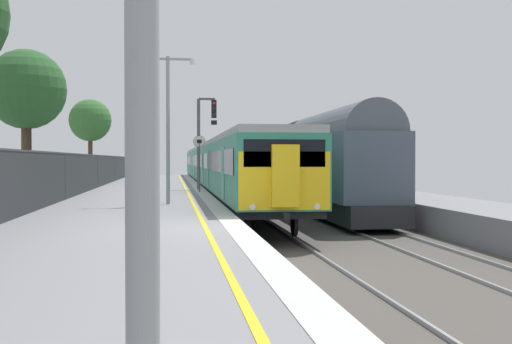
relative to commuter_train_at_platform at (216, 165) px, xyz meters
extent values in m
cube|color=gray|center=(-4.60, -32.30, -1.77)|extent=(6.40, 110.00, 1.00)
cube|color=silver|center=(-1.70, -32.30, -1.26)|extent=(0.60, 110.00, 0.01)
cube|color=yellow|center=(-2.45, -32.30, -1.26)|extent=(0.12, 110.00, 0.01)
cube|color=#4C4742|center=(4.10, -32.30, -2.37)|extent=(11.00, 110.00, 0.20)
cube|color=gray|center=(-0.71, -32.30, -2.23)|extent=(0.07, 110.00, 0.08)
cube|color=gray|center=(0.72, -32.30, -2.23)|extent=(0.07, 110.00, 0.08)
cube|color=gray|center=(3.29, -32.30, -2.23)|extent=(0.07, 110.00, 0.08)
cube|color=gray|center=(4.72, -32.30, -2.23)|extent=(0.07, 110.00, 0.08)
cube|color=#2D846B|center=(0.00, -19.67, 0.00)|extent=(2.80, 19.13, 2.30)
cube|color=black|center=(0.00, -19.67, -1.27)|extent=(2.64, 18.53, 0.25)
cube|color=#999E9E|center=(0.00, -19.67, 1.27)|extent=(2.68, 19.13, 0.24)
cube|color=black|center=(-1.41, -19.67, 0.30)|extent=(0.02, 17.53, 0.84)
cube|color=teal|center=(-1.41, -24.45, -0.10)|extent=(0.03, 1.10, 1.90)
cube|color=teal|center=(-1.41, -14.88, -0.10)|extent=(0.03, 1.10, 1.90)
cylinder|color=black|center=(-0.78, -26.63, -1.77)|extent=(0.12, 0.84, 0.84)
cylinder|color=black|center=(0.78, -26.63, -1.77)|extent=(0.12, 0.84, 0.84)
cylinder|color=black|center=(-0.78, -12.70, -1.77)|extent=(0.12, 0.84, 0.84)
cylinder|color=black|center=(0.78, -12.70, -1.77)|extent=(0.12, 0.84, 0.84)
cube|color=#2D846B|center=(0.00, 0.06, 0.00)|extent=(2.80, 19.13, 2.30)
cube|color=black|center=(0.00, 0.06, -1.27)|extent=(2.64, 18.53, 0.25)
cube|color=#999E9E|center=(0.00, 0.06, 1.27)|extent=(2.68, 19.13, 0.24)
cube|color=black|center=(-1.41, 0.06, 0.30)|extent=(0.02, 17.53, 0.84)
cube|color=teal|center=(-1.41, -4.72, -0.10)|extent=(0.03, 1.10, 1.90)
cube|color=teal|center=(-1.41, 4.85, -0.10)|extent=(0.03, 1.10, 1.90)
cylinder|color=black|center=(-0.78, -6.90, -1.77)|extent=(0.12, 0.84, 0.84)
cylinder|color=black|center=(0.78, -6.90, -1.77)|extent=(0.12, 0.84, 0.84)
cylinder|color=black|center=(-0.78, 7.03, -1.77)|extent=(0.12, 0.84, 0.84)
cylinder|color=black|center=(0.78, 7.03, -1.77)|extent=(0.12, 0.84, 0.84)
cube|color=#2D846B|center=(0.00, 19.79, 0.00)|extent=(2.80, 19.13, 2.30)
cube|color=black|center=(0.00, 19.79, -1.27)|extent=(2.64, 18.53, 0.25)
cube|color=#999E9E|center=(0.00, 19.79, 1.27)|extent=(2.68, 19.13, 0.24)
cube|color=black|center=(-1.41, 19.79, 0.30)|extent=(0.02, 17.53, 0.84)
cube|color=teal|center=(-1.41, 15.01, -0.10)|extent=(0.03, 1.10, 1.90)
cube|color=teal|center=(-1.41, 24.58, -0.10)|extent=(0.03, 1.10, 1.90)
cylinder|color=black|center=(-0.78, 12.83, -1.77)|extent=(0.12, 0.84, 0.84)
cylinder|color=black|center=(0.78, 12.83, -1.77)|extent=(0.12, 0.84, 0.84)
cylinder|color=black|center=(-0.78, 26.76, -1.77)|extent=(0.12, 0.84, 0.84)
cylinder|color=black|center=(0.78, 26.76, -1.77)|extent=(0.12, 0.84, 0.84)
cube|color=yellow|center=(0.00, -29.19, -0.25)|extent=(2.70, 0.10, 1.70)
cube|color=black|center=(0.00, -29.20, 0.55)|extent=(2.40, 0.08, 0.80)
cube|color=yellow|center=(0.00, -29.33, -0.10)|extent=(0.80, 0.24, 1.80)
cylinder|color=white|center=(-0.95, -29.25, -1.00)|extent=(0.18, 0.06, 0.18)
cylinder|color=white|center=(0.95, -29.25, -1.00)|extent=(0.18, 0.06, 0.18)
cylinder|color=black|center=(0.00, -29.48, -1.25)|extent=(0.20, 0.35, 0.20)
cube|color=black|center=(0.00, 0.06, 1.52)|extent=(0.60, 0.90, 0.20)
cube|color=#232326|center=(4.00, -19.79, -1.64)|extent=(2.30, 12.71, 0.79)
cube|color=#4C5666|center=(4.00, -19.79, 0.07)|extent=(2.60, 11.91, 2.63)
cylinder|color=#515660|center=(4.00, -19.79, 1.39)|extent=(2.39, 11.51, 2.39)
cylinder|color=black|center=(3.22, -24.14, -1.77)|extent=(0.12, 0.84, 0.84)
cylinder|color=black|center=(4.78, -24.14, -1.77)|extent=(0.12, 0.84, 0.84)
cylinder|color=black|center=(3.22, -15.43, -1.77)|extent=(0.12, 0.84, 0.84)
cylinder|color=black|center=(4.78, -15.43, -1.77)|extent=(0.12, 0.84, 0.84)
cube|color=#232326|center=(4.00, -6.27, -1.64)|extent=(2.30, 12.71, 0.79)
cube|color=#4C5666|center=(4.00, -6.27, 0.07)|extent=(2.60, 11.91, 2.63)
cylinder|color=#515660|center=(4.00, -6.27, 1.39)|extent=(2.39, 11.51, 2.39)
cylinder|color=black|center=(3.22, -10.63, -1.77)|extent=(0.12, 0.84, 0.84)
cylinder|color=black|center=(4.78, -10.63, -1.77)|extent=(0.12, 0.84, 0.84)
cylinder|color=black|center=(3.22, -1.92, -1.77)|extent=(0.12, 0.84, 0.84)
cylinder|color=black|center=(4.78, -1.92, -1.77)|extent=(0.12, 0.84, 0.84)
cylinder|color=#47474C|center=(-1.75, -11.75, 1.23)|extent=(0.18, 0.18, 5.00)
cube|color=#47474C|center=(-1.30, -11.75, 3.73)|extent=(0.90, 0.12, 0.12)
cube|color=black|center=(-0.90, -11.75, 3.18)|extent=(0.28, 0.20, 1.00)
cylinder|color=red|center=(-0.90, -11.87, 3.50)|extent=(0.16, 0.04, 0.16)
cylinder|color=black|center=(-0.90, -11.87, 3.18)|extent=(0.16, 0.04, 0.16)
cylinder|color=black|center=(-0.90, -11.87, 2.86)|extent=(0.16, 0.04, 0.16)
cube|color=black|center=(-0.90, -11.75, 2.43)|extent=(0.32, 0.16, 0.24)
cylinder|color=#59595B|center=(-1.85, -14.88, -0.02)|extent=(0.08, 0.08, 2.50)
cylinder|color=black|center=(-1.85, -14.89, 1.29)|extent=(0.59, 0.02, 0.59)
cylinder|color=silver|center=(-1.85, -14.90, 1.29)|extent=(0.56, 0.02, 0.56)
cube|color=black|center=(-1.85, -14.91, 1.29)|extent=(0.24, 0.01, 0.18)
cylinder|color=#93999E|center=(-3.37, -23.70, 1.44)|extent=(0.14, 0.14, 5.42)
cube|color=#93999E|center=(-2.92, -23.70, 4.05)|extent=(0.90, 0.08, 0.08)
cylinder|color=silver|center=(-2.47, -23.70, 3.97)|extent=(0.20, 0.20, 0.18)
cube|color=#93999E|center=(-3.82, -23.70, 4.05)|extent=(0.90, 0.08, 0.08)
cylinder|color=silver|center=(-4.27, -23.70, 3.97)|extent=(0.20, 0.20, 0.18)
cylinder|color=#38383D|center=(-7.55, -20.61, -0.32)|extent=(0.07, 0.07, 1.89)
cylinder|color=#38383D|center=(-7.55, -8.93, -0.32)|extent=(0.07, 0.07, 1.89)
cylinder|color=#38383D|center=(-7.55, 2.76, -0.32)|extent=(0.07, 0.07, 1.89)
cylinder|color=#38383D|center=(-7.55, 14.45, -0.32)|extent=(0.07, 0.07, 1.89)
cylinder|color=#473323|center=(-9.89, 7.19, 0.70)|extent=(0.36, 0.36, 3.94)
sphere|color=#33662D|center=(-9.89, 7.19, 3.63)|extent=(3.48, 3.48, 3.48)
sphere|color=#33662D|center=(-10.01, 7.23, 3.20)|extent=(2.22, 2.22, 2.22)
cylinder|color=#473323|center=(-9.26, -19.59, 0.56)|extent=(0.41, 0.41, 3.66)
sphere|color=#285628|center=(-9.26, -19.59, 3.31)|extent=(3.33, 3.33, 3.33)
sphere|color=#285628|center=(-9.14, -20.05, 2.89)|extent=(1.98, 1.98, 1.98)
camera|label=1|loc=(-3.25, -47.67, 0.36)|focal=45.44mm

